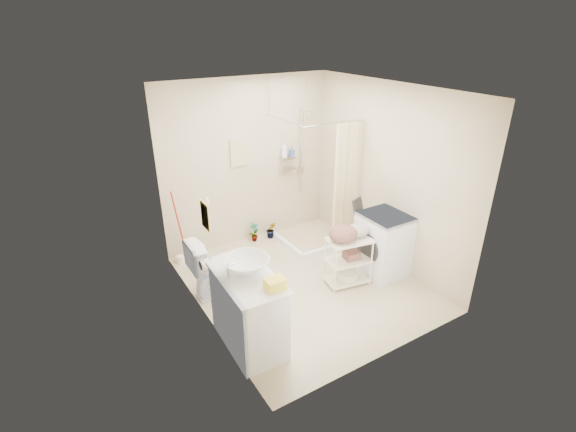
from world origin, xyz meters
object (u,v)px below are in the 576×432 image
at_px(toilet, 220,265).
at_px(laundry_rack, 348,257).
at_px(vanity, 249,311).
at_px(washing_machine, 384,244).

distance_m(toilet, laundry_rack, 1.72).
xyz_separation_m(vanity, toilet, (0.12, 1.08, -0.03)).
bearing_deg(toilet, vanity, 174.62).
bearing_deg(vanity, toilet, 85.53).
xyz_separation_m(vanity, laundry_rack, (1.69, 0.37, -0.03)).
relative_size(vanity, laundry_rack, 1.23).
relative_size(toilet, laundry_rack, 1.00).
relative_size(washing_machine, laundry_rack, 1.12).
height_order(vanity, toilet, vanity).
distance_m(vanity, laundry_rack, 1.73).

